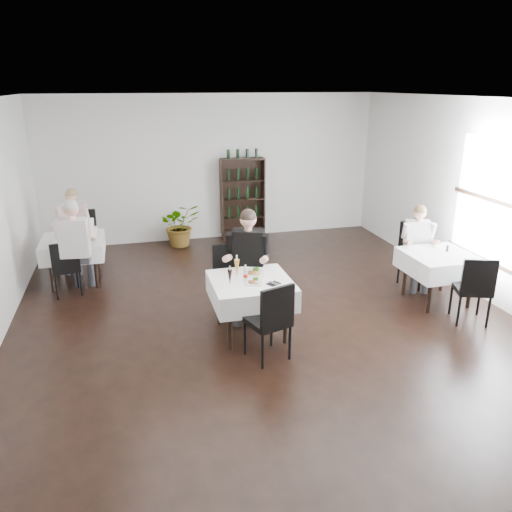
{
  "coord_description": "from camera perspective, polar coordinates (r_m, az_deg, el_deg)",
  "views": [
    {
      "loc": [
        -1.75,
        -5.83,
        3.19
      ],
      "look_at": [
        -0.18,
        0.2,
        1.02
      ],
      "focal_mm": 35.0,
      "sensor_mm": 36.0,
      "label": 1
    }
  ],
  "objects": [
    {
      "name": "wine_shelf",
      "position": [
        10.68,
        -1.54,
        6.49
      ],
      "size": [
        0.9,
        0.28,
        1.75
      ],
      "color": "black",
      "rests_on": "ground"
    },
    {
      "name": "main_chair_near",
      "position": [
        5.94,
        1.77,
        -7.02
      ],
      "size": [
        0.57,
        0.58,
        1.0
      ],
      "color": "black",
      "rests_on": "ground"
    },
    {
      "name": "diner_main",
      "position": [
        6.91,
        -0.97,
        -0.07
      ],
      "size": [
        0.69,
        0.73,
        1.57
      ],
      "color": "#3F4047",
      "rests_on": "ground"
    },
    {
      "name": "plate_far",
      "position": [
        6.67,
        -0.23,
        -1.94
      ],
      "size": [
        0.32,
        0.32,
        0.08
      ],
      "color": "white",
      "rests_on": "main_table"
    },
    {
      "name": "diner_right_far",
      "position": [
        8.41,
        18.05,
        1.66
      ],
      "size": [
        0.57,
        0.61,
        1.37
      ],
      "color": "#3F4047",
      "rests_on": "ground"
    },
    {
      "name": "plate_near",
      "position": [
        6.37,
        -0.26,
        -2.99
      ],
      "size": [
        0.27,
        0.27,
        0.07
      ],
      "color": "white",
      "rests_on": "main_table"
    },
    {
      "name": "right_table",
      "position": [
        8.0,
        20.18,
        -0.78
      ],
      "size": [
        0.98,
        0.98,
        0.77
      ],
      "color": "black",
      "rests_on": "ground"
    },
    {
      "name": "left_chair_far",
      "position": [
        9.32,
        -19.2,
        2.06
      ],
      "size": [
        0.51,
        0.51,
        1.08
      ],
      "color": "black",
      "rests_on": "ground"
    },
    {
      "name": "main_table",
      "position": [
        6.54,
        -0.58,
        -3.97
      ],
      "size": [
        1.03,
        1.03,
        0.77
      ],
      "color": "black",
      "rests_on": "ground"
    },
    {
      "name": "room_shell",
      "position": [
        6.32,
        2.04,
        3.65
      ],
      "size": [
        9.0,
        9.0,
        9.0
      ],
      "color": "black",
      "rests_on": "ground"
    },
    {
      "name": "window_right",
      "position": [
        8.02,
        26.72,
        4.95
      ],
      "size": [
        0.06,
        2.3,
        1.85
      ],
      "color": "white",
      "rests_on": "room_shell"
    },
    {
      "name": "napkin_cutlery",
      "position": [
        6.36,
        2.02,
        -3.17
      ],
      "size": [
        0.2,
        0.18,
        0.02
      ],
      "color": "black",
      "rests_on": "main_table"
    },
    {
      "name": "right_chair_near",
      "position": [
        7.46,
        23.69,
        -3.13
      ],
      "size": [
        0.58,
        0.58,
        0.99
      ],
      "color": "black",
      "rests_on": "ground"
    },
    {
      "name": "main_chair_far",
      "position": [
        7.29,
        -3.05,
        -2.0
      ],
      "size": [
        0.47,
        0.47,
        0.98
      ],
      "color": "black",
      "rests_on": "ground"
    },
    {
      "name": "left_table",
      "position": [
        8.77,
        -20.14,
        0.93
      ],
      "size": [
        0.98,
        0.98,
        0.77
      ],
      "color": "black",
      "rests_on": "ground"
    },
    {
      "name": "coke_bottle",
      "position": [
        6.41,
        -1.21,
        -2.15
      ],
      "size": [
        0.06,
        0.06,
        0.23
      ],
      "color": "silver",
      "rests_on": "main_table"
    },
    {
      "name": "pilsner_dark",
      "position": [
        6.29,
        -3.0,
        -2.45
      ],
      "size": [
        0.06,
        0.06,
        0.26
      ],
      "color": "black",
      "rests_on": "main_table"
    },
    {
      "name": "left_chair_near",
      "position": [
        8.29,
        -20.96,
        -0.95
      ],
      "size": [
        0.49,
        0.49,
        0.9
      ],
      "color": "black",
      "rests_on": "ground"
    },
    {
      "name": "right_chair_far",
      "position": [
        8.64,
        17.74,
        0.88
      ],
      "size": [
        0.63,
        0.64,
        1.07
      ],
      "color": "black",
      "rests_on": "ground"
    },
    {
      "name": "potted_tree",
      "position": [
        10.33,
        -8.65,
        3.56
      ],
      "size": [
        0.88,
        0.78,
        0.89
      ],
      "primitive_type": "imported",
      "rotation": [
        0.0,
        0.0,
        0.12
      ],
      "color": "#2F5E20",
      "rests_on": "ground"
    },
    {
      "name": "pepper_mill",
      "position": [
        8.1,
        21.03,
        0.82
      ],
      "size": [
        0.04,
        0.04,
        0.09
      ],
      "primitive_type": "cylinder",
      "rotation": [
        0.0,
        0.0,
        0.04
      ],
      "color": "black",
      "rests_on": "right_table"
    },
    {
      "name": "diner_left_far",
      "position": [
        9.32,
        -20.14,
        3.46
      ],
      "size": [
        0.61,
        0.64,
        1.47
      ],
      "color": "#3F4047",
      "rests_on": "ground"
    },
    {
      "name": "pilsner_lager",
      "position": [
        6.52,
        -2.2,
        -1.43
      ],
      "size": [
        0.07,
        0.07,
        0.31
      ],
      "color": "#B67D2E",
      "rests_on": "main_table"
    },
    {
      "name": "diner_left_near",
      "position": [
        8.19,
        -19.9,
        1.78
      ],
      "size": [
        0.61,
        0.63,
        1.55
      ],
      "color": "#3F4047",
      "rests_on": "ground"
    }
  ]
}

